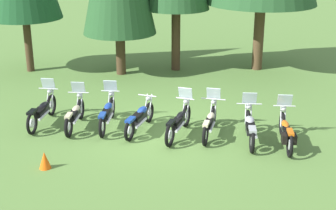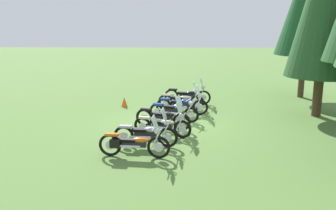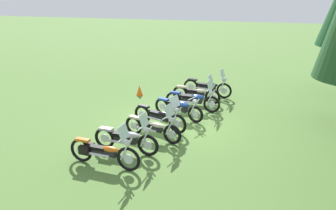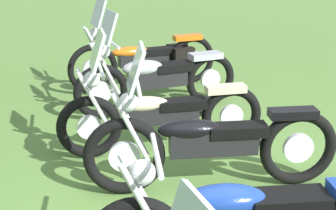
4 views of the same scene
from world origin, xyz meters
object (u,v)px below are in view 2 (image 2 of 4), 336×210
object	(u,v)px
motorcycle_0	(188,95)
motorcycle_3	(174,111)
motorcycle_1	(182,100)
motorcycle_2	(183,104)
motorcycle_4	(163,117)
motorcycle_5	(163,125)
motorcycle_6	(146,133)
motorcycle_7	(133,143)
traffic_cone	(124,102)
pine_tree_0	(308,0)

from	to	relation	value
motorcycle_0	motorcycle_3	xyz separation A→B (m)	(3.21, -0.69, -0.02)
motorcycle_1	motorcycle_3	bearing A→B (deg)	-93.31
motorcycle_2	motorcycle_4	distance (m)	2.41
motorcycle_4	motorcycle_5	bearing A→B (deg)	-67.32
motorcycle_2	motorcycle_0	bearing A→B (deg)	87.97
motorcycle_6	motorcycle_7	xyz separation A→B (m)	(1.01, -0.35, -0.01)
motorcycle_0	motorcycle_3	distance (m)	3.28
motorcycle_6	motorcycle_7	world-z (taller)	motorcycle_7
motorcycle_3	motorcycle_4	distance (m)	1.28
motorcycle_0	motorcycle_2	distance (m)	2.17
motorcycle_1	motorcycle_4	bearing A→B (deg)	-96.94
motorcycle_1	traffic_cone	xyz separation A→B (m)	(-0.43, -2.86, -0.21)
motorcycle_0	motorcycle_5	world-z (taller)	motorcycle_0
motorcycle_0	motorcycle_1	size ratio (longest dim) A/B	1.07
motorcycle_5	traffic_cone	world-z (taller)	motorcycle_5
motorcycle_3	motorcycle_0	bearing A→B (deg)	99.29
motorcycle_0	motorcycle_6	distance (m)	6.73
motorcycle_2	motorcycle_6	bearing A→B (deg)	-100.64
motorcycle_5	traffic_cone	xyz separation A→B (m)	(-4.70, -2.09, -0.20)
motorcycle_2	motorcycle_6	distance (m)	4.58
motorcycle_3	traffic_cone	world-z (taller)	motorcycle_3
motorcycle_4	motorcycle_7	world-z (taller)	same
motorcycle_4	motorcycle_7	distance (m)	3.24
motorcycle_0	motorcycle_1	bearing A→B (deg)	-96.44
motorcycle_1	motorcycle_7	distance (m)	6.64
motorcycle_1	motorcycle_4	distance (m)	3.40
motorcycle_0	motorcycle_7	bearing A→B (deg)	-94.34
motorcycle_3	motorcycle_6	distance (m)	3.45
pine_tree_0	motorcycle_7	bearing A→B (deg)	-41.63
motorcycle_0	traffic_cone	distance (m)	3.27
motorcycle_0	motorcycle_1	xyz separation A→B (m)	(1.11, -0.33, -0.02)
motorcycle_1	motorcycle_6	distance (m)	5.57
motorcycle_1	motorcycle_3	world-z (taller)	motorcycle_1
motorcycle_4	motorcycle_1	bearing A→B (deg)	97.89
pine_tree_0	motorcycle_0	bearing A→B (deg)	-73.99
motorcycle_4	motorcycle_5	size ratio (longest dim) A/B	1.02
motorcycle_2	motorcycle_3	world-z (taller)	motorcycle_2
pine_tree_0	traffic_cone	bearing A→B (deg)	-75.29
motorcycle_3	motorcycle_6	size ratio (longest dim) A/B	0.97
motorcycle_1	motorcycle_0	bearing A→B (deg)	79.64
motorcycle_5	motorcycle_0	bearing A→B (deg)	94.11
motorcycle_1	motorcycle_3	distance (m)	2.13
motorcycle_2	pine_tree_0	bearing A→B (deg)	36.96
motorcycle_2	motorcycle_7	bearing A→B (deg)	-101.04
pine_tree_0	motorcycle_5	bearing A→B (deg)	-45.93
motorcycle_0	motorcycle_4	distance (m)	4.55
motorcycle_1	traffic_cone	world-z (taller)	motorcycle_1
motorcycle_3	motorcycle_4	size ratio (longest dim) A/B	0.97
motorcycle_0	motorcycle_2	world-z (taller)	motorcycle_0
motorcycle_1	motorcycle_3	size ratio (longest dim) A/B	1.03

